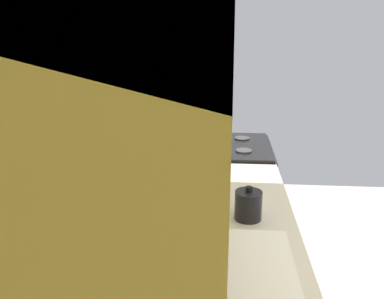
% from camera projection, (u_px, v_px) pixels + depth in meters
% --- Properties ---
extents(wall_back, '(3.95, 0.12, 2.69)m').
position_uv_depth(wall_back, '(117.00, 153.00, 1.41)').
color(wall_back, '#E2DC85').
rests_on(wall_back, ground_plane).
extents(upper_cabinets, '(1.69, 0.30, 0.68)m').
position_uv_depth(upper_cabinets, '(158.00, 14.00, 0.91)').
color(upper_cabinets, '#D0B865').
extents(oven_range, '(0.69, 0.66, 1.09)m').
position_uv_depth(oven_range, '(225.00, 204.00, 3.08)').
color(oven_range, black).
rests_on(oven_range, ground_plane).
extents(bowl, '(0.19, 0.19, 0.06)m').
position_uv_depth(bowl, '(253.00, 260.00, 1.51)').
color(bowl, silver).
rests_on(bowl, counter_run).
extents(kettle, '(0.17, 0.12, 0.16)m').
position_uv_depth(kettle, '(248.00, 205.00, 1.88)').
color(kettle, black).
rests_on(kettle, counter_run).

